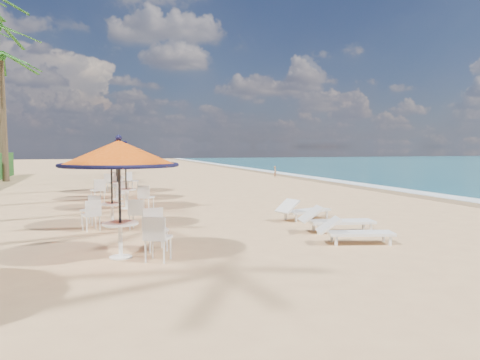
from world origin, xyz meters
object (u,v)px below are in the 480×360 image
object	(u,v)px
station_1	(110,167)
station_2	(126,157)
station_4	(117,153)
lounger_near	(353,231)
station_3	(116,153)
lounger_mid	(334,220)
lounger_far	(302,210)
station_0	(123,164)

from	to	relation	value
station_1	station_2	size ratio (longest dim) A/B	0.93
station_4	lounger_near	distance (m)	15.39
station_1	station_3	xyz separation A→B (m)	(0.46, 7.04, 0.29)
station_1	lounger_mid	distance (m)	6.32
station_3	station_4	world-z (taller)	station_4
lounger_near	lounger_mid	bearing A→B (deg)	93.47
station_3	station_4	distance (m)	3.50
lounger_far	station_1	bearing A→B (deg)	157.35
lounger_mid	station_2	bearing A→B (deg)	137.41
station_0	station_4	size ratio (longest dim) A/B	0.95
station_0	station_3	distance (m)	10.90
station_2	station_4	size ratio (longest dim) A/B	0.94
station_4	lounger_far	distance (m)	12.14
lounger_far	station_4	bearing A→B (deg)	96.07
lounger_near	lounger_mid	xyz separation A→B (m)	(0.31, 1.44, 0.04)
station_0	station_1	xyz separation A→B (m)	(-0.13, 3.85, -0.22)
station_3	lounger_near	world-z (taller)	station_3
station_3	lounger_near	bearing A→B (deg)	-66.44
station_0	station_2	xyz separation A→B (m)	(0.56, 7.76, -0.02)
station_3	lounger_near	xyz separation A→B (m)	(4.84, -11.09, -1.68)
lounger_far	lounger_near	bearing A→B (deg)	-114.92
station_0	station_3	bearing A→B (deg)	88.31
station_0	station_1	size ratio (longest dim) A/B	1.08
station_4	station_2	bearing A→B (deg)	-89.65
station_3	lounger_near	distance (m)	12.22
lounger_near	lounger_far	distance (m)	3.67
lounger_near	lounger_mid	world-z (taller)	lounger_mid
station_1	station_0	bearing A→B (deg)	-87.99
station_4	lounger_near	world-z (taller)	station_4
lounger_mid	lounger_far	world-z (taller)	lounger_mid
station_2	lounger_mid	size ratio (longest dim) A/B	1.20
station_0	lounger_far	bearing A→B (deg)	31.85
station_0	lounger_near	world-z (taller)	station_0
station_1	station_4	distance (m)	10.56
station_1	lounger_far	xyz separation A→B (m)	(5.69, -0.39, -1.37)
station_0	station_2	bearing A→B (deg)	85.88
station_2	lounger_near	size ratio (longest dim) A/B	1.34
station_1	lounger_far	distance (m)	5.87
station_0	lounger_near	distance (m)	5.41
station_4	lounger_far	bearing A→B (deg)	-65.24
station_2	station_3	world-z (taller)	station_3
station_0	lounger_near	xyz separation A→B (m)	(5.16, -0.20, -1.61)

